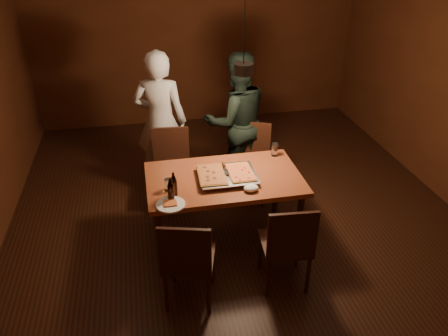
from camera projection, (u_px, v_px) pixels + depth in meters
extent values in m
plane|color=#33180D|center=(240.00, 224.00, 4.82)|extent=(6.00, 6.00, 0.00)
plane|color=#572814|center=(197.00, 34.00, 6.68)|extent=(5.00, 0.00, 5.00)
cube|color=#994727|center=(224.00, 179.00, 4.25)|extent=(1.50, 0.90, 0.05)
cylinder|color=#38190F|center=(161.00, 242.00, 4.01)|extent=(0.06, 0.06, 0.70)
cylinder|color=#38190F|center=(299.00, 224.00, 4.24)|extent=(0.06, 0.06, 0.70)
cylinder|color=#38190F|center=(155.00, 198.00, 4.64)|extent=(0.06, 0.06, 0.70)
cylinder|color=#38190F|center=(276.00, 185.00, 4.87)|extent=(0.06, 0.06, 0.70)
cube|color=#38190F|center=(172.00, 172.00, 4.96)|extent=(0.46, 0.46, 0.04)
cube|color=#38190F|center=(171.00, 145.00, 5.01)|extent=(0.42, 0.07, 0.45)
cube|color=#38190F|center=(250.00, 165.00, 5.09)|extent=(0.55, 0.55, 0.04)
cube|color=#38190F|center=(253.00, 140.00, 5.14)|extent=(0.40, 0.19, 0.45)
cube|color=#38190F|center=(189.00, 259.00, 3.69)|extent=(0.51, 0.51, 0.04)
cube|color=#38190F|center=(185.00, 252.00, 3.40)|extent=(0.41, 0.14, 0.45)
cube|color=#38190F|center=(285.00, 244.00, 3.86)|extent=(0.45, 0.45, 0.04)
cube|color=#38190F|center=(292.00, 236.00, 3.58)|extent=(0.42, 0.06, 0.45)
cube|color=silver|center=(227.00, 176.00, 4.20)|extent=(0.58, 0.49, 0.05)
cube|color=maroon|center=(212.00, 175.00, 4.17)|extent=(0.28, 0.42, 0.02)
cube|color=gold|center=(240.00, 172.00, 4.21)|extent=(0.25, 0.38, 0.02)
cylinder|color=black|center=(171.00, 193.00, 3.86)|extent=(0.06, 0.06, 0.14)
cone|color=black|center=(170.00, 182.00, 3.80)|extent=(0.06, 0.06, 0.08)
cylinder|color=black|center=(174.00, 188.00, 3.93)|extent=(0.06, 0.06, 0.15)
cone|color=black|center=(173.00, 177.00, 3.87)|extent=(0.06, 0.06, 0.08)
cylinder|color=silver|center=(168.00, 185.00, 4.01)|extent=(0.07, 0.07, 0.11)
cylinder|color=silver|center=(275.00, 150.00, 4.59)|extent=(0.07, 0.07, 0.14)
cylinder|color=white|center=(171.00, 205.00, 3.81)|extent=(0.26, 0.26, 0.02)
cube|color=gold|center=(170.00, 203.00, 3.81)|extent=(0.11, 0.09, 0.01)
ellipsoid|color=white|center=(251.00, 188.00, 4.01)|extent=(0.14, 0.11, 0.06)
imported|color=silver|center=(161.00, 121.00, 5.16)|extent=(0.70, 0.55, 1.70)
imported|color=black|center=(236.00, 121.00, 5.21)|extent=(0.88, 0.72, 1.67)
cylinder|color=black|center=(244.00, 69.00, 3.95)|extent=(0.18, 0.18, 0.10)
cylinder|color=black|center=(245.00, 5.00, 3.68)|extent=(0.01, 0.01, 1.00)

